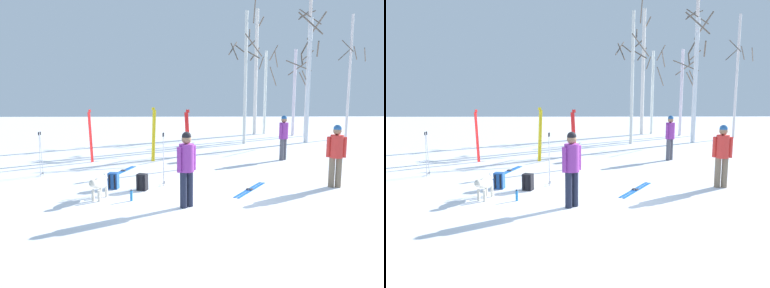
# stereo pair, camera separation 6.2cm
# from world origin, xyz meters

# --- Properties ---
(ground_plane) EXTENTS (60.00, 60.00, 0.00)m
(ground_plane) POSITION_xyz_m (0.00, 0.00, 0.00)
(ground_plane) COLOR white
(person_0) EXTENTS (0.43, 0.36, 1.72)m
(person_0) POSITION_xyz_m (-0.27, -0.89, 0.98)
(person_0) COLOR #1E2338
(person_0) RESTS_ON ground_plane
(person_1) EXTENTS (0.51, 0.34, 1.72)m
(person_1) POSITION_xyz_m (3.79, 0.74, 0.98)
(person_1) COLOR #72604C
(person_1) RESTS_ON ground_plane
(person_2) EXTENTS (0.41, 0.38, 1.72)m
(person_2) POSITION_xyz_m (3.46, 4.74, 0.98)
(person_2) COLOR #4C4C56
(person_2) RESTS_ON ground_plane
(dog) EXTENTS (0.35, 0.88, 0.57)m
(dog) POSITION_xyz_m (-2.39, -0.29, 0.39)
(dog) COLOR beige
(dog) RESTS_ON ground_plane
(ski_pair_planted_0) EXTENTS (0.23, 0.07, 2.01)m
(ski_pair_planted_0) POSITION_xyz_m (-0.22, 3.24, 1.00)
(ski_pair_planted_0) COLOR red
(ski_pair_planted_0) RESTS_ON ground_plane
(ski_pair_planted_1) EXTENTS (0.11, 0.20, 1.96)m
(ski_pair_planted_1) POSITION_xyz_m (-3.79, 4.41, 0.97)
(ski_pair_planted_1) COLOR red
(ski_pair_planted_1) RESTS_ON ground_plane
(ski_pair_planted_2) EXTENTS (0.20, 0.09, 2.03)m
(ski_pair_planted_2) POSITION_xyz_m (-1.48, 4.61, 1.01)
(ski_pair_planted_2) COLOR yellow
(ski_pair_planted_2) RESTS_ON ground_plane
(ski_pair_lying_0) EXTENTS (0.66, 1.65, 0.05)m
(ski_pair_lying_0) POSITION_xyz_m (-2.35, 2.81, 0.01)
(ski_pair_lying_0) COLOR blue
(ski_pair_lying_0) RESTS_ON ground_plane
(ski_pair_lying_1) EXTENTS (1.11, 1.58, 0.05)m
(ski_pair_lying_1) POSITION_xyz_m (1.42, 0.49, 0.01)
(ski_pair_lying_1) COLOR blue
(ski_pair_lying_1) RESTS_ON ground_plane
(ski_poles_0) EXTENTS (0.07, 0.25, 1.47)m
(ski_poles_0) POSITION_xyz_m (-0.91, 1.06, 0.78)
(ski_poles_0) COLOR #B2B2BC
(ski_poles_0) RESTS_ON ground_plane
(ski_poles_1) EXTENTS (0.07, 0.23, 1.38)m
(ski_poles_1) POSITION_xyz_m (-4.77, 2.24, 0.74)
(ski_poles_1) COLOR #B2B2BC
(ski_poles_1) RESTS_ON ground_plane
(backpack_0) EXTENTS (0.29, 0.31, 0.44)m
(backpack_0) POSITION_xyz_m (-2.23, 0.70, 0.21)
(backpack_0) COLOR #1E4C99
(backpack_0) RESTS_ON ground_plane
(backpack_1) EXTENTS (0.31, 0.33, 0.44)m
(backpack_1) POSITION_xyz_m (-1.44, 0.54, 0.21)
(backpack_1) COLOR black
(backpack_1) RESTS_ON ground_plane
(backpack_2) EXTENTS (0.34, 0.32, 0.44)m
(backpack_2) POSITION_xyz_m (-0.16, 4.52, 0.21)
(backpack_2) COLOR red
(backpack_2) RESTS_ON ground_plane
(water_bottle_0) EXTENTS (0.06, 0.06, 0.27)m
(water_bottle_0) POSITION_xyz_m (-1.59, -0.42, 0.13)
(water_bottle_0) COLOR #1E72BF
(water_bottle_0) RESTS_ON ground_plane
(birch_tree_0) EXTENTS (1.70, 1.69, 7.01)m
(birch_tree_0) POSITION_xyz_m (2.68, 9.20, 3.45)
(birch_tree_0) COLOR silver
(birch_tree_0) RESTS_ON ground_plane
(birch_tree_1) EXTENTS (1.14, 1.25, 7.54)m
(birch_tree_1) POSITION_xyz_m (4.03, 13.40, 3.91)
(birch_tree_1) COLOR silver
(birch_tree_1) RESTS_ON ground_plane
(birch_tree_2) EXTENTS (1.28, 1.45, 5.41)m
(birch_tree_2) POSITION_xyz_m (4.71, 13.51, 2.75)
(birch_tree_2) COLOR white
(birch_tree_2) RESTS_ON ground_plane
(birch_tree_3) EXTENTS (1.54, 1.55, 6.56)m
(birch_tree_3) POSITION_xyz_m (5.98, 9.56, 3.36)
(birch_tree_3) COLOR silver
(birch_tree_3) RESTS_ON ground_plane
(birch_tree_4) EXTENTS (1.67, 1.65, 5.09)m
(birch_tree_4) POSITION_xyz_m (6.24, 12.60, 2.69)
(birch_tree_4) COLOR silver
(birch_tree_4) RESTS_ON ground_plane
(birch_tree_5) EXTENTS (1.26, 1.40, 7.89)m
(birch_tree_5) POSITION_xyz_m (6.88, 12.39, 4.11)
(birch_tree_5) COLOR silver
(birch_tree_5) RESTS_ON ground_plane
(birch_tree_6) EXTENTS (1.61, 1.61, 6.83)m
(birch_tree_6) POSITION_xyz_m (8.89, 11.31, 3.51)
(birch_tree_6) COLOR silver
(birch_tree_6) RESTS_ON ground_plane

